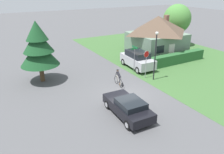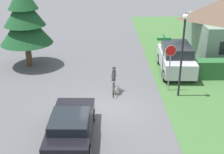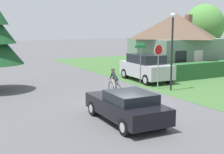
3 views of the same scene
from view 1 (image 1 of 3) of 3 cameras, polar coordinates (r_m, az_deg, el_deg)
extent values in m
plane|color=#515154|center=(18.52, 3.58, -4.84)|extent=(140.00, 140.00, 0.00)
cube|color=#3D6633|center=(28.25, 18.49, 3.92)|extent=(16.00, 36.00, 0.01)
cube|color=slate|center=(30.00, 11.49, 8.55)|extent=(6.48, 5.79, 2.86)
pyramid|color=brown|center=(29.50, 11.87, 13.27)|extent=(7.00, 6.26, 2.16)
cube|color=silver|center=(28.05, 15.23, 6.31)|extent=(0.90, 0.07, 2.00)
cube|color=black|center=(26.70, 12.53, 7.03)|extent=(1.10, 0.07, 0.90)
cube|color=brown|center=(31.12, 14.07, 14.70)|extent=(0.50, 0.50, 0.80)
cube|color=#285B2D|center=(26.78, 15.98, 4.57)|extent=(8.93, 0.90, 1.21)
cube|color=black|center=(15.63, 4.07, -7.92)|extent=(2.00, 4.36, 0.65)
cube|color=black|center=(15.07, 4.93, -6.88)|extent=(1.70, 1.95, 0.41)
cylinder|color=black|center=(16.53, -1.05, -7.17)|extent=(0.30, 0.65, 0.64)
cylinder|color=#ADADB2|center=(16.53, -1.05, -7.17)|extent=(0.31, 0.38, 0.37)
cylinder|color=black|center=(17.22, 3.82, -5.90)|extent=(0.30, 0.65, 0.64)
cylinder|color=#ADADB2|center=(17.22, 3.82, -5.90)|extent=(0.31, 0.38, 0.37)
cylinder|color=black|center=(14.38, 4.31, -12.31)|extent=(0.30, 0.65, 0.64)
cylinder|color=#ADADB2|center=(14.38, 4.31, -12.31)|extent=(0.31, 0.38, 0.37)
cylinder|color=black|center=(15.17, 9.64, -10.54)|extent=(0.30, 0.65, 0.64)
cylinder|color=#ADADB2|center=(15.17, 9.64, -10.54)|extent=(0.31, 0.38, 0.37)
torus|color=black|center=(19.78, 2.35, -1.79)|extent=(0.11, 0.75, 0.75)
torus|color=black|center=(20.59, 1.12, -0.75)|extent=(0.11, 0.75, 0.75)
cylinder|color=beige|center=(19.91, 2.04, -1.06)|extent=(0.05, 0.18, 0.61)
cylinder|color=beige|center=(20.20, 1.58, -0.62)|extent=(0.09, 0.62, 0.67)
cylinder|color=beige|center=(20.02, 1.67, 0.10)|extent=(0.10, 0.73, 0.08)
cylinder|color=beige|center=(19.93, 2.14, -1.78)|extent=(0.07, 0.33, 0.16)
cylinder|color=beige|center=(19.75, 2.24, -1.06)|extent=(0.05, 0.21, 0.49)
cylinder|color=beige|center=(20.45, 1.17, -0.12)|extent=(0.05, 0.12, 0.53)
cylinder|color=black|center=(20.32, 1.23, 0.52)|extent=(0.44, 0.06, 0.02)
ellipsoid|color=black|center=(19.72, 2.14, -0.28)|extent=(0.10, 0.21, 0.05)
cylinder|color=slate|center=(19.80, 2.16, -0.82)|extent=(0.13, 0.25, 0.51)
cylinder|color=slate|center=(19.95, 1.92, -0.87)|extent=(0.13, 0.25, 0.67)
cylinder|color=#8C6647|center=(20.01, 2.06, -1.78)|extent=(0.08, 0.08, 0.30)
cylinder|color=#8C6647|center=(20.20, 1.94, -1.83)|extent=(0.17, 0.08, 0.21)
cylinder|color=black|center=(19.86, 1.80, 0.60)|extent=(0.28, 0.69, 0.55)
cylinder|color=black|center=(20.06, 1.55, 0.78)|extent=(0.09, 0.25, 0.35)
cylinder|color=black|center=(20.28, 1.14, 1.03)|extent=(0.09, 0.25, 0.35)
sphere|color=#8C6647|center=(19.97, 1.46, 1.72)|extent=(0.19, 0.19, 0.19)
ellipsoid|color=black|center=(19.95, 1.46, 1.86)|extent=(0.22, 0.18, 0.12)
cube|color=#B7B7BC|center=(24.56, 6.65, 4.21)|extent=(2.20, 4.61, 0.96)
cube|color=black|center=(24.34, 6.70, 6.01)|extent=(1.88, 2.79, 0.63)
cylinder|color=black|center=(25.50, 3.08, 3.99)|extent=(0.32, 0.76, 0.75)
cylinder|color=#ADADB2|center=(25.50, 3.08, 3.99)|extent=(0.31, 0.45, 0.43)
cylinder|color=black|center=(26.37, 6.41, 4.52)|extent=(0.32, 0.76, 0.75)
cylinder|color=#ADADB2|center=(26.37, 6.41, 4.52)|extent=(0.31, 0.45, 0.43)
cylinder|color=black|center=(23.05, 6.83, 1.77)|extent=(0.32, 0.76, 0.75)
cylinder|color=#ADADB2|center=(23.05, 6.83, 1.77)|extent=(0.31, 0.45, 0.43)
cylinder|color=black|center=(24.01, 10.34, 2.43)|extent=(0.32, 0.76, 0.75)
cylinder|color=#ADADB2|center=(24.01, 10.34, 2.43)|extent=(0.31, 0.45, 0.43)
cylinder|color=gray|center=(21.78, 8.78, 2.46)|extent=(0.07, 0.07, 2.22)
cylinder|color=red|center=(21.35, 9.00, 5.91)|extent=(0.61, 0.08, 0.61)
cylinder|color=silver|center=(21.35, 9.00, 5.91)|extent=(0.65, 0.08, 0.65)
cylinder|color=black|center=(21.16, 11.16, 4.89)|extent=(0.11, 0.11, 4.45)
sphere|color=white|center=(20.58, 11.66, 11.16)|extent=(0.30, 0.30, 0.30)
cone|color=black|center=(20.55, 11.70, 11.57)|extent=(0.18, 0.18, 0.12)
cylinder|color=gray|center=(23.17, 5.82, 4.25)|extent=(0.06, 0.06, 2.52)
cube|color=#197238|center=(22.78, 5.95, 7.40)|extent=(0.90, 0.03, 0.16)
cube|color=#197238|center=(22.74, 5.96, 7.78)|extent=(0.03, 0.90, 0.16)
cylinder|color=#4C3823|center=(22.00, -17.86, 1.03)|extent=(0.42, 0.42, 1.66)
cone|color=#194723|center=(21.39, -18.49, 5.95)|extent=(3.58, 3.58, 2.29)
cone|color=#194723|center=(21.11, -18.87, 8.86)|extent=(2.79, 2.79, 2.01)
cone|color=#194723|center=(20.92, -19.21, 11.43)|extent=(2.00, 2.00, 1.74)
cylinder|color=#4C3823|center=(35.54, 16.11, 9.81)|extent=(0.40, 0.40, 2.28)
ellipsoid|color=#4C893D|center=(35.05, 16.62, 14.37)|extent=(4.06, 4.06, 4.27)
camera|label=2|loc=(9.09, 65.81, 6.94)|focal=50.00mm
camera|label=3|loc=(4.69, 16.15, -56.34)|focal=50.00mm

